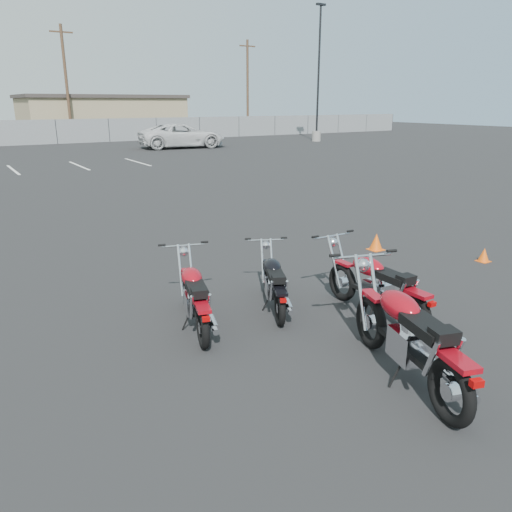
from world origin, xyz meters
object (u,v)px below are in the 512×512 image
motorcycle_third_red (377,286)px  white_van (182,129)px  motorcycle_front_red (195,297)px  motorcycle_rear_red (408,336)px  motorcycle_second_black (274,283)px

motorcycle_third_red → white_van: (9.42, 27.79, 0.82)m
motorcycle_front_red → white_van: white_van is taller
motorcycle_front_red → motorcycle_third_red: bearing=-24.7°
motorcycle_third_red → white_van: size_ratio=0.31×
motorcycle_front_red → motorcycle_third_red: 2.61m
motorcycle_front_red → motorcycle_rear_red: bearing=-61.5°
motorcycle_front_red → white_van: (11.79, 26.69, 0.85)m
motorcycle_rear_red → motorcycle_front_red: bearing=118.5°
white_van → motorcycle_second_black: bearing=166.5°
motorcycle_third_red → motorcycle_rear_red: (-0.99, -1.46, 0.06)m
motorcycle_second_black → white_van: size_ratio=0.26×
motorcycle_third_red → white_van: bearing=71.3°
motorcycle_front_red → white_van: size_ratio=0.29×
motorcycle_rear_red → white_van: bearing=70.4°
motorcycle_rear_red → motorcycle_third_red: bearing=55.8°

